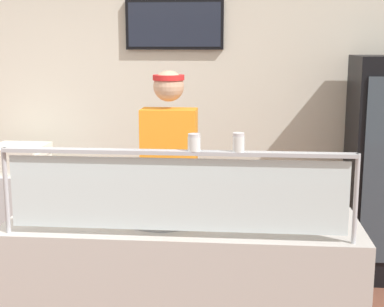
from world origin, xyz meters
name	(u,v)px	position (x,y,z in m)	size (l,w,h in m)	color
shop_rear_unit	(206,108)	(1.00, 2.41, 1.36)	(6.40, 0.13, 2.70)	silver
serving_counter	(183,298)	(1.00, 0.35, 0.47)	(2.00, 0.70, 0.95)	#BCB7B2
sneeze_guard	(176,183)	(1.00, 0.06, 1.24)	(1.83, 0.06, 0.46)	#B2B5BC
pizza_tray	(163,218)	(0.89, 0.34, 0.97)	(0.42, 0.42, 0.04)	#9EA0A8
pizza_server	(160,215)	(0.87, 0.32, 0.99)	(0.07, 0.28, 0.01)	#ADAFB7
parmesan_shaker	(194,143)	(1.09, 0.06, 1.45)	(0.06, 0.06, 0.09)	white
pepper_flake_shaker	(238,143)	(1.31, 0.06, 1.45)	(0.06, 0.06, 0.09)	white
worker_figure	(170,179)	(0.83, 1.09, 1.01)	(0.41, 0.50, 1.76)	#23232D
prep_shelf	(21,218)	(-0.60, 1.92, 0.42)	(0.70, 0.55, 0.85)	#B7BABF
pizza_box_stack	(18,158)	(-0.60, 1.92, 0.96)	(0.48, 0.47, 0.22)	silver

